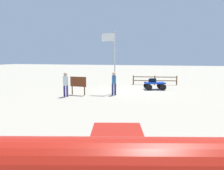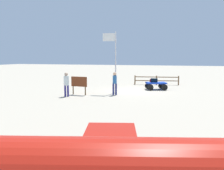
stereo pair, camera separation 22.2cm
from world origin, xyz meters
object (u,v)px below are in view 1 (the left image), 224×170
luggage_cart (154,84)px  worker_trailing (66,82)px  signboard (78,83)px  suitcase_tan (153,80)px  worker_lead (114,82)px  suitcase_grey (152,80)px  flagpole (113,56)px

luggage_cart → worker_trailing: bearing=43.4°
signboard → worker_trailing: bearing=59.7°
suitcase_tan → worker_lead: (2.47, 3.83, 0.20)m
suitcase_grey → suitcase_tan: (-0.12, 0.12, 0.03)m
worker_trailing → signboard: size_ratio=1.27×
worker_lead → luggage_cart: bearing=-124.6°
suitcase_tan → flagpole: bearing=44.5°
suitcase_tan → worker_trailing: bearing=44.3°
worker_lead → flagpole: size_ratio=0.36×
suitcase_tan → flagpole: size_ratio=0.13×
worker_lead → flagpole: flagpole is taller
luggage_cart → signboard: signboard is taller
luggage_cart → signboard: (5.19, 4.49, 0.46)m
suitcase_grey → worker_trailing: size_ratio=0.32×
flagpole → signboard: flagpole is taller
luggage_cart → suitcase_tan: size_ratio=3.30×
worker_trailing → suitcase_tan: bearing=-135.7°
luggage_cart → worker_trailing: 7.92m
worker_lead → worker_trailing: bearing=27.6°
suitcase_tan → worker_lead: bearing=57.2°
flagpole → worker_trailing: bearing=44.1°
luggage_cart → suitcase_grey: size_ratio=3.68×
luggage_cart → worker_trailing: size_ratio=1.17×
suitcase_tan → signboard: 6.78m
luggage_cart → signboard: size_ratio=1.49×
worker_trailing → signboard: bearing=-120.3°
worker_lead → signboard: 2.67m
flagpole → signboard: 3.44m
signboard → flagpole: bearing=-141.9°
luggage_cart → worker_trailing: (5.74, 5.43, 0.58)m
worker_lead → signboard: worker_lead is taller
luggage_cart → suitcase_grey: (0.27, -0.15, 0.32)m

